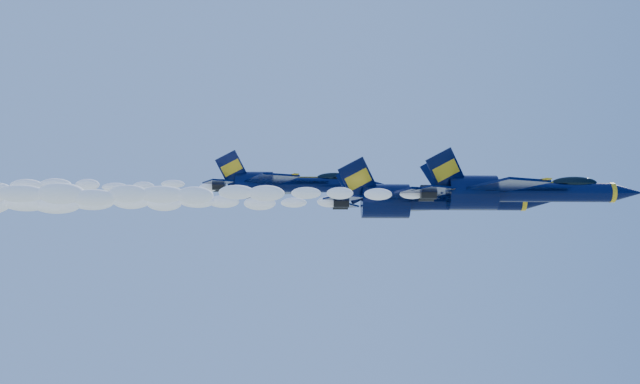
{
  "coord_description": "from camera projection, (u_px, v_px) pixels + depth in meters",
  "views": [
    {
      "loc": [
        -4.83,
        -83.84,
        141.75
      ],
      "look_at": [
        -2.48,
        -4.84,
        152.66
      ],
      "focal_mm": 50.0,
      "sensor_mm": 36.0,
      "label": 1
    }
  ],
  "objects": [
    {
      "name": "jet_third",
      "position": [
        289.0,
        184.0,
        87.61
      ],
      "size": [
        17.32,
        14.21,
        6.44
      ],
      "color": "black"
    },
    {
      "name": "smoke_trail_jet_lead",
      "position": [
        68.0,
        195.0,
        72.57
      ],
      "size": [
        57.88,
        2.39,
        2.15
      ],
      "primitive_type": "ellipsoid",
      "color": "white"
    },
    {
      "name": "jet_lead",
      "position": [
        517.0,
        191.0,
        73.72
      ],
      "size": [
        18.73,
        15.36,
        6.96
      ],
      "color": "black"
    },
    {
      "name": "jet_second",
      "position": [
        429.0,
        200.0,
        78.72
      ],
      "size": [
        19.66,
        16.13,
        7.31
      ],
      "color": "black"
    },
    {
      "name": "smoke_trail_jet_second",
      "position": [
        3.0,
        204.0,
        77.55
      ],
      "size": [
        57.88,
        2.51,
        2.26
      ],
      "primitive_type": "ellipsoid",
      "color": "white"
    }
  ]
}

